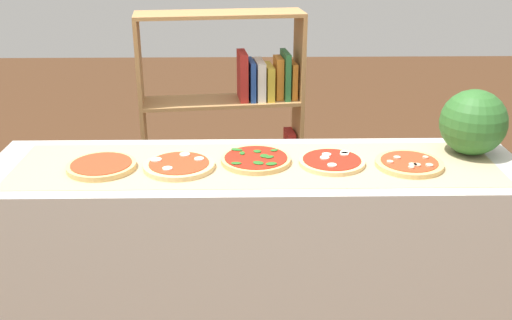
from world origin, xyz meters
TOP-DOWN VIEW (x-y plane):
  - counter at (0.00, 0.00)m, footprint 2.06×0.57m
  - parchment_paper at (0.00, 0.00)m, footprint 1.84×0.45m
  - pizza_plain_0 at (-0.58, -0.03)m, footprint 0.26×0.26m
  - pizza_mozzarella_1 at (-0.29, -0.03)m, footprint 0.27×0.27m
  - pizza_spinach_2 at (0.00, 0.02)m, footprint 0.27×0.27m
  - pizza_mozzarella_3 at (0.29, 0.00)m, footprint 0.25×0.25m
  - pizza_mushroom_4 at (0.58, -0.03)m, footprint 0.26×0.26m
  - watermelon at (0.86, 0.11)m, footprint 0.26×0.26m
  - bookshelf at (-0.05, 0.87)m, footprint 0.85×0.33m

SIDE VIEW (x-z plane):
  - counter at x=0.00m, z-range 0.00..0.89m
  - bookshelf at x=-0.05m, z-range -0.05..1.30m
  - parchment_paper at x=0.00m, z-range 0.89..0.90m
  - pizza_mozzarella_3 at x=0.29m, z-range 0.89..0.92m
  - pizza_mushroom_4 at x=0.58m, z-range 0.89..0.92m
  - pizza_mozzarella_1 at x=-0.29m, z-range 0.89..0.92m
  - pizza_spinach_2 at x=0.00m, z-range 0.89..0.92m
  - pizza_plain_0 at x=-0.58m, z-range 0.90..0.92m
  - watermelon at x=0.86m, z-range 0.89..1.16m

